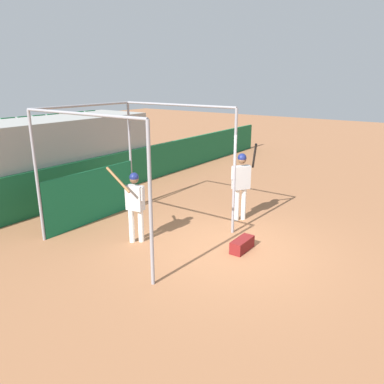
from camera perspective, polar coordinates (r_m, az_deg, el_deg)
ground_plane at (r=8.79m, az=5.93°, el=-8.65°), size 60.00×60.00×0.00m
outfield_wall at (r=12.17m, az=-17.72°, el=1.24°), size 24.00×0.12×1.31m
bleacher_section at (r=13.04m, az=-21.35°, el=4.78°), size 7.05×2.40×2.59m
batting_cage at (r=9.80m, az=-12.73°, el=2.22°), size 3.14×3.59×3.16m
player_batter at (r=8.84m, az=-8.73°, el=-1.40°), size 0.51×0.80×1.85m
player_waiting at (r=10.21m, az=7.55°, el=1.87°), size 0.82×0.60×2.16m
equipment_bag at (r=8.71m, az=7.64°, el=-7.95°), size 0.70×0.28×0.28m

